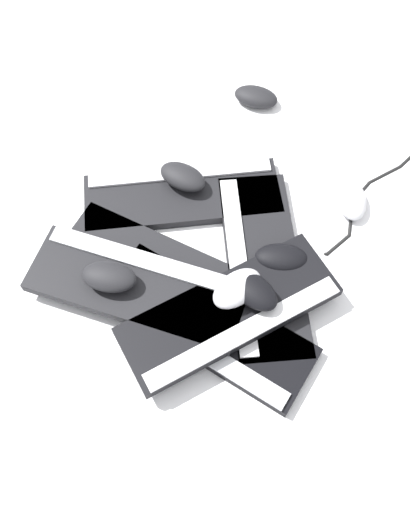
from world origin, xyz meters
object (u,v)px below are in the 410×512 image
object	(u,v)px
keyboard_3	(182,195)
mouse_5	(237,288)
keyboard_1	(207,326)
mouse_2	(183,177)
keyboard_0	(160,272)
mouse_1	(256,97)
keyboard_2	(261,263)
mouse_3	(253,290)
mouse_0	(109,277)
mouse_4	(351,199)
keyboard_4	(137,286)
keyboard_5	(230,312)
mouse_6	(282,259)

from	to	relation	value
keyboard_3	mouse_5	bearing A→B (deg)	94.46
keyboard_1	mouse_2	size ratio (longest dim) A/B	3.97
keyboard_0	mouse_1	xyz separation A→B (m)	(-0.37, -0.39, 0.01)
keyboard_2	mouse_3	bearing A→B (deg)	55.72
keyboard_2	mouse_0	xyz separation A→B (m)	(0.31, -0.04, 0.07)
mouse_1	mouse_4	bearing A→B (deg)	-38.36
keyboard_2	mouse_4	world-z (taller)	mouse_4
mouse_0	keyboard_1	bearing A→B (deg)	-11.92
keyboard_2	keyboard_4	world-z (taller)	keyboard_4
keyboard_2	mouse_0	size ratio (longest dim) A/B	4.21
keyboard_4	mouse_5	xyz separation A→B (m)	(-0.18, 0.09, 0.04)
keyboard_0	keyboard_5	bearing A→B (deg)	125.44
keyboard_0	mouse_6	world-z (taller)	mouse_6
mouse_1	mouse_3	world-z (taller)	mouse_3
keyboard_1	mouse_6	xyz separation A→B (m)	(-0.19, -0.08, 0.04)
keyboard_0	mouse_2	bearing A→B (deg)	-120.29
keyboard_5	mouse_5	xyz separation A→B (m)	(-0.02, -0.03, 0.04)
keyboard_2	keyboard_4	xyz separation A→B (m)	(0.26, -0.02, 0.03)
keyboard_4	mouse_5	distance (m)	0.20
keyboard_0	keyboard_4	bearing A→B (deg)	28.94
mouse_3	mouse_6	size ratio (longest dim) A/B	1.00
keyboard_1	mouse_2	xyz separation A→B (m)	(-0.06, -0.34, 0.04)
keyboard_2	mouse_6	distance (m)	0.05
keyboard_4	mouse_4	world-z (taller)	keyboard_4
mouse_0	mouse_1	xyz separation A→B (m)	(-0.47, -0.40, -0.06)
mouse_6	keyboard_5	bearing A→B (deg)	49.86
mouse_1	mouse_5	world-z (taller)	mouse_5
keyboard_3	mouse_3	xyz separation A→B (m)	(-0.05, 0.30, 0.07)
mouse_6	keyboard_3	bearing A→B (deg)	-38.28
mouse_0	keyboard_4	bearing A→B (deg)	6.61
keyboard_3	mouse_1	world-z (taller)	mouse_1
mouse_3	mouse_4	world-z (taller)	mouse_3
keyboard_1	mouse_5	size ratio (longest dim) A/B	3.97
keyboard_5	mouse_6	bearing A→B (deg)	-151.88
keyboard_2	mouse_6	world-z (taller)	mouse_6
mouse_0	mouse_2	world-z (taller)	mouse_0
mouse_0	mouse_4	distance (m)	0.57
keyboard_3	mouse_5	world-z (taller)	mouse_5
keyboard_3	mouse_2	distance (m)	0.04
keyboard_4	mouse_6	xyz separation A→B (m)	(-0.30, 0.04, 0.01)
keyboard_2	mouse_3	size ratio (longest dim) A/B	4.21
keyboard_5	mouse_1	bearing A→B (deg)	-116.29
keyboard_4	mouse_1	bearing A→B (deg)	-135.08
mouse_4	mouse_6	size ratio (longest dim) A/B	1.00
mouse_1	mouse_6	size ratio (longest dim) A/B	1.00
keyboard_1	mouse_1	distance (m)	0.62
keyboard_5	mouse_6	world-z (taller)	mouse_6
mouse_5	keyboard_3	bearing A→B (deg)	73.61
keyboard_1	mouse_5	xyz separation A→B (m)	(-0.07, -0.03, 0.07)
keyboard_1	mouse_6	bearing A→B (deg)	-158.13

